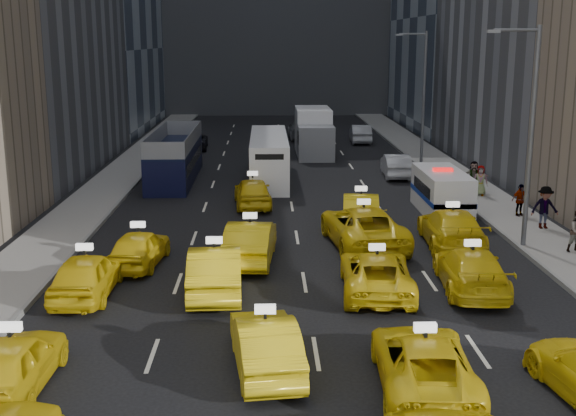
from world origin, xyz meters
name	(u,v)px	position (x,y,z in m)	size (l,w,h in m)	color
ground	(322,387)	(0.00, 0.00, 0.00)	(160.00, 160.00, 0.00)	black
sidewalk_west	(108,187)	(-10.50, 25.00, 0.07)	(3.00, 90.00, 0.15)	gray
sidewalk_east	(466,185)	(10.50, 25.00, 0.07)	(3.00, 90.00, 0.15)	gray
curb_west	(133,187)	(-9.05, 25.00, 0.09)	(0.15, 90.00, 0.18)	slate
curb_east	(442,185)	(9.05, 25.00, 0.09)	(0.15, 90.00, 0.18)	slate
streetlight_near	(529,130)	(9.18, 12.00, 4.92)	(2.15, 0.22, 9.00)	#595B60
streetlight_far	(422,93)	(9.18, 32.00, 4.92)	(2.15, 0.22, 9.00)	#595B60
taxi_4	(13,363)	(-7.57, 0.11, 0.72)	(1.70, 4.23, 1.44)	yellow
taxi_5	(265,343)	(-1.39, 1.06, 0.73)	(1.54, 4.42, 1.46)	yellow
taxi_6	(424,362)	(2.51, -0.07, 0.69)	(2.27, 4.93, 1.37)	yellow
taxi_8	(86,275)	(-7.38, 6.76, 0.76)	(1.79, 4.46, 1.52)	yellow
taxi_9	(215,270)	(-3.10, 6.99, 0.82)	(1.74, 5.00, 1.65)	yellow
taxi_10	(376,273)	(2.39, 6.83, 0.70)	(2.32, 5.03, 1.40)	yellow
taxi_11	(471,270)	(5.68, 6.98, 0.74)	(2.07, 5.08, 1.47)	yellow
taxi_12	(139,248)	(-6.20, 10.13, 0.70)	(1.66, 4.13, 1.41)	yellow
taxi_13	(250,241)	(-1.97, 10.53, 0.81)	(1.72, 4.93, 1.62)	yellow
taxi_14	(363,226)	(2.71, 12.60, 0.84)	(2.78, 6.02, 1.67)	yellow
taxi_15	(451,228)	(6.37, 12.35, 0.80)	(2.23, 5.48, 1.59)	yellow
taxi_16	(253,192)	(-2.02, 20.04, 0.76)	(1.80, 4.48, 1.53)	yellow
taxi_17	(361,209)	(3.06, 16.08, 0.76)	(1.60, 4.59, 1.51)	yellow
nypd_van	(442,193)	(7.39, 18.34, 1.03)	(2.60, 5.47, 2.27)	silver
double_decker	(175,156)	(-6.87, 27.42, 1.50)	(2.97, 10.56, 3.04)	black
city_bus	(269,158)	(-1.14, 27.46, 1.36)	(2.62, 10.70, 2.74)	white
box_truck	(314,132)	(2.27, 37.24, 1.68)	(2.77, 7.51, 3.40)	white
misc_car_0	(396,165)	(6.85, 28.06, 0.73)	(1.55, 4.43, 1.46)	#ADAFB5
misc_car_1	(193,141)	(-7.05, 40.39, 0.66)	(2.21, 4.78, 1.33)	black
misc_car_2	(302,130)	(1.81, 46.02, 0.80)	(2.25, 5.53, 1.60)	gray
misc_car_3	(266,131)	(-1.26, 45.90, 0.69)	(1.62, 4.03, 1.37)	black
misc_car_4	(360,134)	(6.63, 43.58, 0.75)	(1.60, 4.58, 1.51)	#A0A2A7
pedestrian_2	(545,207)	(11.15, 14.63, 1.11)	(1.24, 0.51, 1.92)	gray
pedestrian_3	(520,200)	(10.87, 17.03, 0.93)	(0.91, 0.41, 1.55)	gray
pedestrian_4	(480,180)	(10.33, 21.73, 0.97)	(0.81, 0.44, 1.65)	gray
pedestrian_5	(474,176)	(10.27, 22.80, 1.00)	(1.58, 0.46, 1.71)	gray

